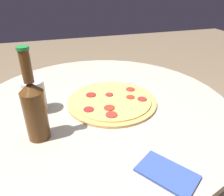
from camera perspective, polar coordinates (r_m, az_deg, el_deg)
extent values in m
cylinder|color=#B2A893|center=(1.09, -2.48, -17.39)|extent=(0.09, 0.09, 0.65)
cylinder|color=#B2A893|center=(0.87, -2.94, -1.81)|extent=(1.01, 1.01, 0.02)
cylinder|color=tan|center=(0.86, 0.00, -0.87)|extent=(0.35, 0.35, 0.01)
cylinder|color=#EACC60|center=(0.86, 0.00, -0.41)|extent=(0.31, 0.31, 0.01)
cylinder|color=maroon|center=(0.93, 4.85, 2.27)|extent=(0.04, 0.04, 0.00)
cylinder|color=#9F2F25|center=(0.76, -0.15, -4.36)|extent=(0.04, 0.04, 0.00)
cylinder|color=maroon|center=(0.79, -6.11, -2.97)|extent=(0.04, 0.04, 0.00)
cylinder|color=maroon|center=(0.88, -0.74, 0.90)|extent=(0.03, 0.03, 0.00)
cylinder|color=#A72726|center=(0.86, 7.87, -0.28)|extent=(0.04, 0.04, 0.00)
cylinder|color=maroon|center=(0.89, -5.51, 0.82)|extent=(0.04, 0.04, 0.00)
cylinder|color=#A22F21|center=(0.87, 4.84, 0.24)|extent=(0.03, 0.03, 0.00)
cylinder|color=#9F2E20|center=(0.80, -0.68, -2.57)|extent=(0.04, 0.04, 0.00)
cylinder|color=#563314|center=(0.68, -19.25, -4.37)|extent=(0.07, 0.07, 0.16)
cone|color=#563314|center=(0.64, -20.58, 2.67)|extent=(0.07, 0.07, 0.03)
cylinder|color=#563314|center=(0.61, -21.54, 7.66)|extent=(0.03, 0.03, 0.09)
cylinder|color=#1E8438|center=(0.60, -22.38, 11.97)|extent=(0.03, 0.03, 0.01)
cylinder|color=#ADBCC6|center=(0.83, -19.53, 0.36)|extent=(0.08, 0.08, 0.12)
cube|color=#334C99|center=(0.59, 14.16, -18.54)|extent=(0.17, 0.15, 0.01)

